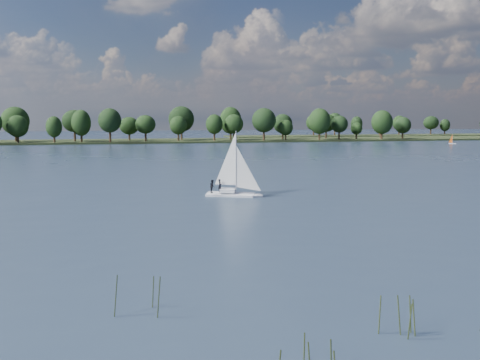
# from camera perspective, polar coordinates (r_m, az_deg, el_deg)

# --- Properties ---
(ground) EXTENTS (700.00, 700.00, 0.00)m
(ground) POSITION_cam_1_polar(r_m,az_deg,el_deg) (133.78, -7.04, 2.10)
(ground) COLOR #233342
(ground) RESTS_ON ground
(far_shore) EXTENTS (660.00, 40.00, 1.50)m
(far_shore) POSITION_cam_1_polar(r_m,az_deg,el_deg) (245.17, -10.18, 4.03)
(far_shore) COLOR black
(far_shore) RESTS_ON ground
(far_shore_back) EXTENTS (220.00, 30.00, 1.40)m
(far_shore_back) POSITION_cam_1_polar(r_m,az_deg,el_deg) (341.37, 17.20, 4.52)
(far_shore_back) COLOR black
(far_shore_back) RESTS_ON ground
(sailboat) EXTENTS (7.06, 4.63, 9.07)m
(sailboat) POSITION_cam_1_polar(r_m,az_deg,el_deg) (70.56, -1.00, 0.28)
(sailboat) COLOR silver
(sailboat) RESTS_ON ground
(dinghy_orange) EXTENTS (3.01, 2.16, 4.49)m
(dinghy_orange) POSITION_cam_1_polar(r_m,az_deg,el_deg) (238.53, 21.72, 3.86)
(dinghy_orange) COLOR white
(dinghy_orange) RESTS_ON ground
(treeline) EXTENTS (563.10, 74.24, 18.11)m
(treeline) POSITION_cam_1_polar(r_m,az_deg,el_deg) (240.96, -12.26, 5.86)
(treeline) COLOR black
(treeline) RESTS_ON ground
(reeds) EXTENTS (59.84, 11.94, 2.11)m
(reeds) POSITION_cam_1_polar(r_m,az_deg,el_deg) (29.53, 19.76, -12.31)
(reeds) COLOR #283316
(reeds) RESTS_ON ground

